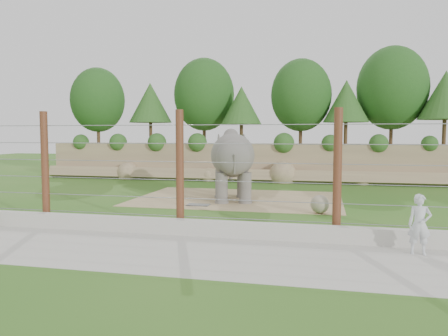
% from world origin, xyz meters
% --- Properties ---
extents(ground, '(90.00, 90.00, 0.00)m').
position_xyz_m(ground, '(0.00, 0.00, 0.00)').
color(ground, '#2C651A').
rests_on(ground, ground).
extents(back_embankment, '(30.00, 5.52, 8.77)m').
position_xyz_m(back_embankment, '(0.59, 12.68, 3.97)').
color(back_embankment, '#8C7258').
rests_on(back_embankment, ground).
extents(dirt_patch, '(10.00, 7.00, 0.02)m').
position_xyz_m(dirt_patch, '(0.50, 3.00, 0.01)').
color(dirt_patch, '#9B895C').
rests_on(dirt_patch, ground).
extents(drain_grate, '(1.00, 0.60, 0.03)m').
position_xyz_m(drain_grate, '(-0.86, 0.59, 0.04)').
color(drain_grate, '#262628').
rests_on(drain_grate, dirt_patch).
extents(elephant, '(2.78, 4.50, 3.39)m').
position_xyz_m(elephant, '(0.34, 2.38, 1.69)').
color(elephant, '#57524E').
rests_on(elephant, ground).
extents(stone_ball, '(0.75, 0.75, 0.75)m').
position_xyz_m(stone_ball, '(4.47, -0.30, 0.39)').
color(stone_ball, gray).
rests_on(stone_ball, dirt_patch).
extents(retaining_wall, '(26.00, 0.35, 0.50)m').
position_xyz_m(retaining_wall, '(0.00, -5.00, 0.25)').
color(retaining_wall, beige).
rests_on(retaining_wall, ground).
extents(walkway, '(26.00, 4.00, 0.01)m').
position_xyz_m(walkway, '(0.00, -7.00, 0.01)').
color(walkway, beige).
rests_on(walkway, ground).
extents(barrier_fence, '(20.26, 0.26, 4.00)m').
position_xyz_m(barrier_fence, '(0.00, -4.50, 2.00)').
color(barrier_fence, '#512217').
rests_on(barrier_fence, ground).
extents(zookeeper, '(0.60, 0.41, 1.61)m').
position_xyz_m(zookeeper, '(7.10, -5.77, 0.82)').
color(zookeeper, '#ABAFB5').
rests_on(zookeeper, walkway).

